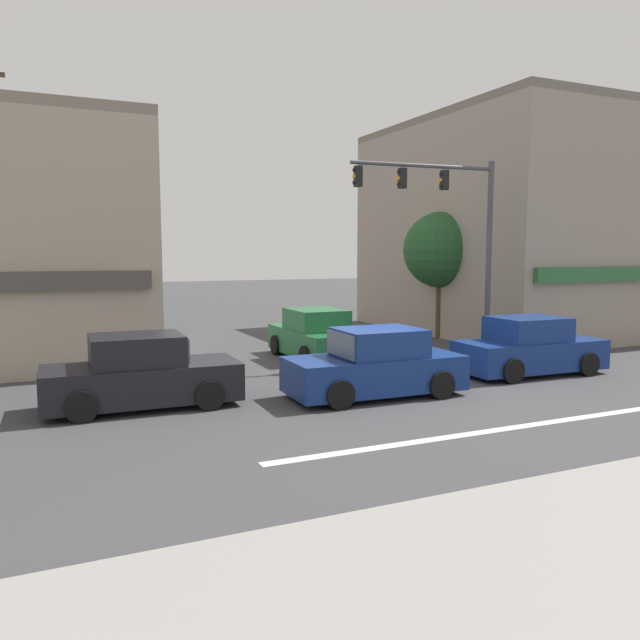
{
  "coord_description": "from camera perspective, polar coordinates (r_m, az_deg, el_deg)",
  "views": [
    {
      "loc": [
        -7.57,
        -12.54,
        3.33
      ],
      "look_at": [
        -0.98,
        2.0,
        1.6
      ],
      "focal_mm": 35.0,
      "sensor_mm": 36.0,
      "label": 1
    }
  ],
  "objects": [
    {
      "name": "ground_plane",
      "position": [
        15.02,
        6.6,
        -6.66
      ],
      "size": [
        120.0,
        120.0,
        0.0
      ],
      "primitive_type": "plane",
      "color": "#3D3D3F"
    },
    {
      "name": "lane_marking_stripe",
      "position": [
        12.25,
        15.18,
        -9.78
      ],
      "size": [
        9.0,
        0.24,
        0.01
      ],
      "primitive_type": "cube",
      "color": "silver",
      "rests_on": "ground"
    },
    {
      "name": "building_right_corner",
      "position": [
        29.93,
        20.68,
        7.8
      ],
      "size": [
        13.82,
        11.7,
        8.76
      ],
      "color": "gray",
      "rests_on": "ground"
    },
    {
      "name": "street_tree",
      "position": [
        24.68,
        11.01,
        6.27
      ],
      "size": [
        2.93,
        2.93,
        4.9
      ],
      "color": "#4C3823",
      "rests_on": "ground"
    },
    {
      "name": "utility_pole_far_right",
      "position": [
        26.08,
        11.62,
        8.48
      ],
      "size": [
        1.4,
        0.22,
        8.56
      ],
      "color": "brown",
      "rests_on": "ground"
    },
    {
      "name": "traffic_light_mast",
      "position": [
        20.11,
        12.15,
        8.81
      ],
      "size": [
        4.88,
        0.62,
        6.2
      ],
      "color": "#47474C",
      "rests_on": "ground"
    },
    {
      "name": "sedan_crossing_rightbound",
      "position": [
        18.07,
        18.59,
        -2.48
      ],
      "size": [
        4.15,
        1.99,
        1.58
      ],
      "color": "navy",
      "rests_on": "ground"
    },
    {
      "name": "sedan_crossing_leftbound",
      "position": [
        19.54,
        -0.44,
        -1.52
      ],
      "size": [
        1.91,
        4.12,
        1.58
      ],
      "color": "#1E6033",
      "rests_on": "ground"
    },
    {
      "name": "sedan_parked_curbside",
      "position": [
        14.02,
        -16.03,
        -4.83
      ],
      "size": [
        4.14,
        1.96,
        1.58
      ],
      "color": "black",
      "rests_on": "ground"
    },
    {
      "name": "sedan_waiting_far",
      "position": [
        14.57,
        5.09,
        -4.2
      ],
      "size": [
        4.15,
        1.97,
        1.58
      ],
      "color": "navy",
      "rests_on": "ground"
    }
  ]
}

